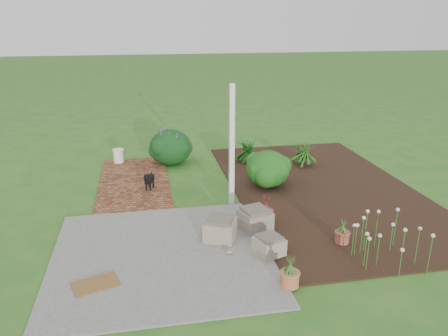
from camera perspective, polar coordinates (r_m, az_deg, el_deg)
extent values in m
plane|color=#26651F|center=(9.01, -0.78, -5.11)|extent=(80.00, 80.00, 0.00)
cube|color=#62625F|center=(7.33, -8.19, -11.17)|extent=(3.50, 3.50, 0.04)
cube|color=#592D1C|center=(10.51, -11.63, -1.77)|extent=(1.60, 3.50, 0.04)
cube|color=black|center=(10.13, 12.79, -2.69)|extent=(4.00, 7.00, 0.03)
cube|color=white|center=(8.72, 1.01, 2.82)|extent=(0.10, 0.10, 2.50)
cube|color=gray|center=(7.23, 5.92, -10.10)|extent=(0.53, 0.53, 0.28)
cube|color=#776E5D|center=(8.00, 4.06, -6.76)|extent=(0.63, 0.63, 0.34)
cube|color=gray|center=(7.64, -0.50, -8.03)|extent=(0.66, 0.66, 0.34)
cube|color=brown|center=(6.77, -16.46, -14.32)|extent=(0.73, 0.58, 0.02)
cube|color=black|center=(9.90, -9.71, -1.47)|extent=(0.23, 0.34, 0.14)
cylinder|color=black|center=(9.86, -10.12, -2.47)|extent=(0.04, 0.04, 0.15)
cylinder|color=black|center=(9.84, -9.60, -2.51)|extent=(0.04, 0.04, 0.15)
cylinder|color=black|center=(10.06, -9.73, -2.01)|extent=(0.04, 0.04, 0.15)
cylinder|color=black|center=(10.03, -9.22, -2.04)|extent=(0.04, 0.04, 0.15)
sphere|color=black|center=(9.69, -10.08, -1.24)|extent=(0.13, 0.13, 0.13)
cone|color=black|center=(10.01, -9.47, -0.64)|extent=(0.08, 0.11, 0.12)
cylinder|color=#ECE5C2|center=(11.90, -13.63, 1.55)|extent=(0.29, 0.29, 0.35)
ellipsoid|color=#13410B|center=(9.97, 5.77, 0.02)|extent=(1.21, 1.21, 0.84)
cylinder|color=#A14136|center=(8.35, 5.45, -6.16)|extent=(0.36, 0.36, 0.22)
cylinder|color=#A34637|center=(7.83, 15.18, -8.69)|extent=(0.32, 0.32, 0.20)
cylinder|color=#B4653D|center=(6.52, 8.58, -14.14)|extent=(0.32, 0.32, 0.23)
ellipsoid|color=black|center=(11.61, -7.01, 2.83)|extent=(1.18, 1.18, 0.94)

